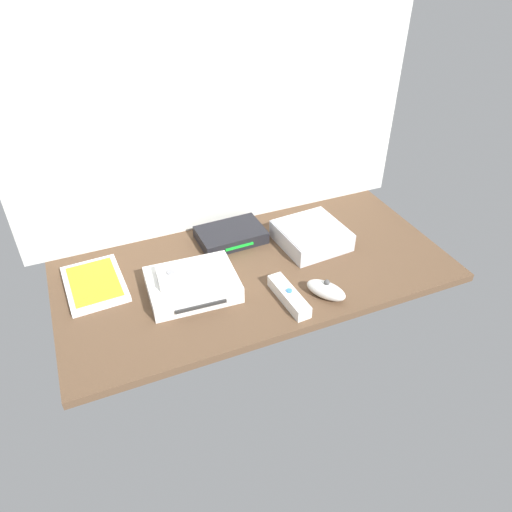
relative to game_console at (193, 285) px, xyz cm
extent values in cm
cube|color=brown|center=(17.60, 2.47, -3.20)|extent=(100.00, 48.00, 2.00)
cube|color=silver|center=(17.60, 27.07, 29.80)|extent=(110.00, 1.20, 64.00)
cube|color=white|center=(0.00, 0.03, 0.00)|extent=(21.87, 17.16, 4.40)
cube|color=#2D2D2D|center=(-0.46, -8.16, 0.00)|extent=(12.01, 1.28, 0.80)
cube|color=silver|center=(35.99, 7.09, 0.30)|extent=(18.16, 18.16, 5.00)
cube|color=silver|center=(35.99, 7.09, 2.95)|extent=(17.44, 17.44, 0.30)
cube|color=white|center=(-21.62, 11.39, -1.50)|extent=(14.50, 19.63, 1.40)
cube|color=gold|center=(-21.62, 11.39, -0.72)|extent=(11.93, 16.86, 0.16)
cube|color=black|center=(16.21, 17.13, -0.50)|extent=(18.36, 12.54, 3.40)
cube|color=#19D833|center=(16.40, 10.93, -0.50)|extent=(8.01, 0.64, 0.60)
cube|color=white|center=(19.84, -12.05, -0.70)|extent=(4.57, 15.01, 3.00)
cylinder|color=#387FDB|center=(19.84, -12.05, 1.00)|extent=(1.40, 1.40, 0.40)
ellipsoid|color=white|center=(28.64, -14.08, -0.20)|extent=(9.19, 10.77, 4.00)
sphere|color=#4C4C4C|center=(28.64, -14.08, 2.20)|extent=(1.40, 1.40, 1.40)
cube|color=white|center=(-0.58, 0.82, 3.20)|extent=(15.05, 9.24, 2.00)
cylinder|color=#99999E|center=(-4.57, 1.17, 4.40)|extent=(2.17, 2.17, 0.40)
camera|label=1|loc=(-20.64, -87.97, 74.50)|focal=33.93mm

